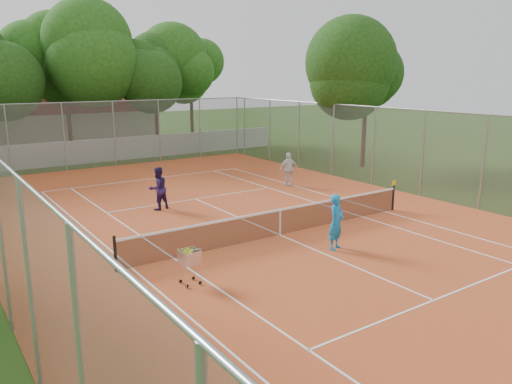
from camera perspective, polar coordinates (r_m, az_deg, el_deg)
ground at (r=17.77m, az=2.75°, el=-5.00°), size 120.00×120.00×0.00m
court_pad at (r=17.77m, az=2.75°, el=-4.97°), size 18.00×34.00×0.02m
court_lines at (r=17.76m, az=2.75°, el=-4.93°), size 10.98×23.78×0.01m
tennis_net at (r=17.62m, az=2.77°, el=-3.42°), size 11.88×0.10×0.98m
perimeter_fence at (r=17.25m, az=2.83°, el=1.33°), size 18.00×34.00×4.00m
boundary_wall at (r=34.33m, az=-16.85°, el=4.61°), size 26.00×0.30×1.50m
clubhouse at (r=43.34m, az=-23.66°, el=7.68°), size 16.40×9.00×4.40m
tropical_trees at (r=36.87m, az=-18.77°, el=11.68°), size 29.00×19.00×10.00m
player_near at (r=16.31m, az=9.16°, el=-3.40°), size 0.78×0.65×1.83m
player_far_left at (r=21.26m, az=-11.13°, el=0.40°), size 1.00×0.85×1.81m
player_far_right at (r=25.50m, az=3.77°, el=2.62°), size 1.08×0.70×1.71m
ball_hopper at (r=13.68m, az=-7.58°, el=-8.34°), size 0.63×0.63×1.06m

